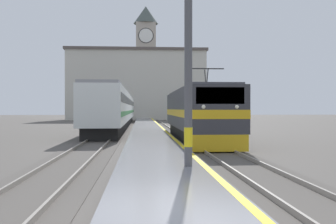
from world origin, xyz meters
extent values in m
plane|color=#514C47|center=(0.00, 30.00, 0.00)|extent=(200.00, 200.00, 0.00)
cube|color=gray|center=(0.00, 25.00, 0.18)|extent=(2.91, 140.00, 0.36)
cube|color=yellow|center=(1.30, 25.00, 0.36)|extent=(0.20, 140.00, 0.00)
cube|color=#514C47|center=(3.07, 25.00, 0.01)|extent=(2.84, 140.00, 0.02)
cube|color=gray|center=(2.36, 25.00, 0.09)|extent=(0.07, 140.00, 0.14)
cube|color=gray|center=(3.79, 25.00, 0.09)|extent=(0.07, 140.00, 0.14)
cube|color=#514C47|center=(-3.39, 25.00, 0.01)|extent=(2.83, 140.00, 0.02)
cube|color=gray|center=(-4.11, 25.00, 0.09)|extent=(0.07, 140.00, 0.14)
cube|color=gray|center=(-2.67, 25.00, 0.09)|extent=(0.07, 140.00, 0.14)
cube|color=black|center=(3.07, 18.86, 0.45)|extent=(2.46, 14.54, 0.90)
cube|color=#333338|center=(3.07, 18.86, 2.10)|extent=(2.90, 15.80, 2.40)
cube|color=gold|center=(3.07, 18.86, 1.86)|extent=(2.92, 15.82, 0.44)
cube|color=gold|center=(3.07, 11.11, 0.50)|extent=(2.75, 0.30, 0.81)
cube|color=black|center=(3.07, 11.02, 2.75)|extent=(2.32, 0.12, 0.80)
sphere|color=white|center=(2.28, 10.98, 2.22)|extent=(0.20, 0.20, 0.20)
sphere|color=white|center=(3.87, 10.98, 2.22)|extent=(0.20, 0.20, 0.20)
cube|color=#4C4C51|center=(3.07, 18.86, 3.36)|extent=(2.61, 15.01, 0.12)
cylinder|color=#333333|center=(3.07, 14.56, 3.92)|extent=(0.06, 0.63, 1.03)
cylinder|color=#333333|center=(3.07, 15.26, 3.92)|extent=(0.06, 0.63, 1.03)
cube|color=#262626|center=(3.07, 14.91, 4.42)|extent=(2.03, 0.08, 0.06)
cube|color=black|center=(-3.39, 39.54, 0.45)|extent=(2.47, 42.79, 0.90)
cube|color=silver|center=(-3.39, 39.54, 2.33)|extent=(2.90, 44.57, 2.86)
cube|color=black|center=(-3.39, 39.54, 2.90)|extent=(2.92, 43.68, 0.64)
cube|color=#338442|center=(-3.39, 39.54, 1.76)|extent=(2.92, 43.68, 0.36)
cube|color=gray|center=(-3.39, 39.54, 3.86)|extent=(2.67, 44.57, 0.20)
cylinder|color=#4C4C51|center=(0.79, 4.68, 4.70)|extent=(0.24, 0.24, 8.69)
cylinder|color=yellow|center=(0.79, 4.68, 1.26)|extent=(0.26, 0.26, 0.60)
cube|color=#ADA393|center=(0.42, 78.58, 10.35)|extent=(4.24, 4.24, 20.70)
cylinder|color=black|center=(0.42, 76.44, 17.74)|extent=(3.27, 0.06, 3.27)
cylinder|color=white|center=(0.42, 76.41, 17.74)|extent=(2.97, 0.10, 2.97)
cone|color=#47514C|center=(0.42, 78.58, 22.61)|extent=(5.30, 5.30, 3.81)
cube|color=beige|center=(-1.47, 70.46, 6.57)|extent=(26.33, 9.05, 13.14)
cube|color=#564C47|center=(-1.47, 70.46, 13.39)|extent=(26.93, 9.65, 0.50)
camera|label=1|loc=(-0.67, -7.35, 2.13)|focal=42.00mm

